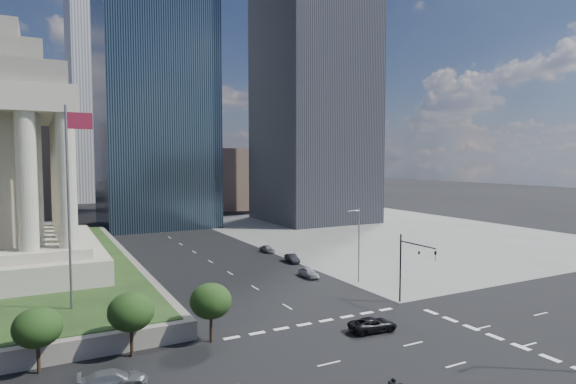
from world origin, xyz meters
TOP-DOWN VIEW (x-y plane):
  - ground at (0.00, 100.00)m, footprint 500.00×500.00m
  - sidewalk_ne at (46.00, 60.00)m, footprint 68.00×90.00m
  - flagpole at (-21.83, 24.00)m, footprint 2.52×0.24m
  - midrise_glass at (2.00, 95.00)m, footprint 26.00×26.00m
  - highrise_ne at (42.00, 85.00)m, footprint 26.00×28.00m
  - building_filler_ne at (32.00, 130.00)m, footprint 20.00×30.00m
  - building_filler_nw at (-30.00, 130.00)m, footprint 24.00×30.00m
  - traffic_signal_ne at (12.50, 13.70)m, footprint 0.30×5.74m
  - street_lamp_north at (13.33, 25.00)m, footprint 2.13×0.22m
  - pickup_truck at (3.77, 9.27)m, footprint 2.68×4.98m
  - suv_grey at (-20.23, 8.56)m, footprint 2.29×4.98m
  - parked_sedan_near at (9.00, 30.65)m, footprint 1.74×4.08m
  - parked_sedan_mid at (11.50, 40.30)m, footprint 1.91×4.08m
  - parked_sedan_far at (11.50, 49.69)m, footprint 3.80×1.67m

SIDE VIEW (x-z plane):
  - ground at x=0.00m, z-range 0.00..0.00m
  - sidewalk_ne at x=46.00m, z-range 0.00..0.03m
  - parked_sedan_far at x=11.50m, z-range 0.00..1.27m
  - parked_sedan_mid at x=11.50m, z-range 0.00..1.29m
  - pickup_truck at x=3.77m, z-range 0.00..1.33m
  - parked_sedan_near at x=9.00m, z-range 0.00..1.37m
  - suv_grey at x=-20.23m, z-range 0.00..1.41m
  - traffic_signal_ne at x=12.50m, z-range 1.25..9.25m
  - street_lamp_north at x=13.33m, z-range 0.66..10.66m
  - building_filler_ne at x=32.00m, z-range 0.00..20.00m
  - flagpole at x=-21.83m, z-range 3.11..23.11m
  - building_filler_nw at x=-30.00m, z-range 0.00..28.00m
  - midrise_glass at x=2.00m, z-range 0.00..60.00m
  - highrise_ne at x=42.00m, z-range 0.00..100.00m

